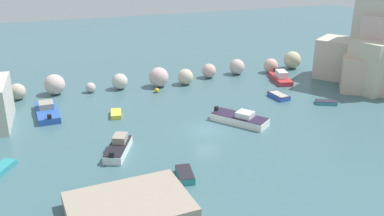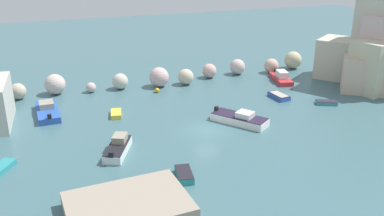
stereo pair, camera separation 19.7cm
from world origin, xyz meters
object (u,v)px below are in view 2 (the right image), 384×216
Objects in this scene: stone_dock at (128,207)px; moored_boat_0 at (240,119)px; moored_boat_3 at (47,111)px; moored_boat_6 at (279,96)px; channel_buoy at (157,90)px; moored_boat_4 at (327,102)px; moored_boat_1 at (281,78)px; moored_boat_2 at (118,147)px; moored_boat_5 at (184,175)px; moored_boat_9 at (116,114)px.

stone_dock is 1.37× the size of moored_boat_0.
moored_boat_3 reaches higher than moored_boat_6.
channel_buoy is 0.20× the size of moored_boat_6.
moored_boat_1 is at bearing -62.71° from moored_boat_4.
moored_boat_1 reaches higher than moored_boat_2.
moored_boat_0 is 2.01× the size of moored_boat_6.
moored_boat_0 is at bearing -118.87° from moored_boat_3.
moored_boat_4 is 24.88m from moored_boat_5.
stone_dock is at bearing -177.15° from moored_boat_9.
channel_buoy is (9.62, 25.70, -0.26)m from stone_dock.
moored_boat_6 is (-4.37, 3.98, 0.09)m from moored_boat_4.
channel_buoy is at bearing -2.63° from moored_boat_2.
moored_boat_1 is (18.28, -1.40, 0.23)m from channel_buoy.
channel_buoy reaches higher than moored_boat_9.
moored_boat_4 is at bearing -106.50° from moored_boat_3.
moored_boat_9 is at bearing 15.60° from moored_boat_2.
moored_boat_1 is 30.24m from moored_boat_2.
stone_dock is 1.32× the size of moored_boat_3.
moored_boat_1 is 32.47m from moored_boat_3.
moored_boat_2 reaches higher than moored_boat_5.
moored_boat_1 is 1.17× the size of moored_boat_2.
moored_boat_0 is 10.07m from moored_boat_6.
moored_boat_9 is (-2.69, 15.94, -0.05)m from moored_boat_5.
moored_boat_9 is (7.40, -3.17, -0.22)m from moored_boat_3.
moored_boat_1 reaches higher than moored_boat_3.
moored_boat_6 is at bearing 37.22° from stone_dock.
channel_buoy reaches higher than moored_boat_5.
moored_boat_1 is at bearing -4.39° from channel_buoy.
stone_dock is 27.44m from channel_buoy.
moored_boat_3 is (-19.83, 10.11, -0.04)m from moored_boat_0.
moored_boat_9 is (-25.19, 5.33, 0.03)m from moored_boat_4.
stone_dock is at bearing -170.49° from moored_boat_3.
moored_boat_1 is at bearing -36.36° from moored_boat_2.
moored_boat_2 reaches higher than moored_boat_0.
moored_boat_1 reaches higher than moored_boat_5.
moored_boat_3 is 2.35× the size of moored_boat_4.
moored_boat_5 is (-22.34, -20.89, -0.24)m from moored_boat_1.
moored_boat_0 is 1.08× the size of moored_boat_1.
moored_boat_1 is at bearing -67.53° from moored_boat_9.
moored_boat_9 reaches higher than moored_boat_4.
moored_boat_4 is 0.98× the size of moored_boat_5.
moored_boat_1 is at bearing -36.96° from moored_boat_5.
stone_dock is at bearing 131.46° from moored_boat_5.
channel_buoy is at bearing 69.49° from stone_dock.
moored_boat_0 reaches higher than moored_boat_3.
moored_boat_9 is (-12.43, 6.93, -0.27)m from moored_boat_0.
moored_boat_6 is at bearing -82.45° from moored_boat_9.
moored_boat_3 is (-14.15, -3.18, 0.16)m from channel_buoy.
moored_boat_3 is at bearing 50.17° from moored_boat_2.
channel_buoy is 0.24× the size of moored_boat_9.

